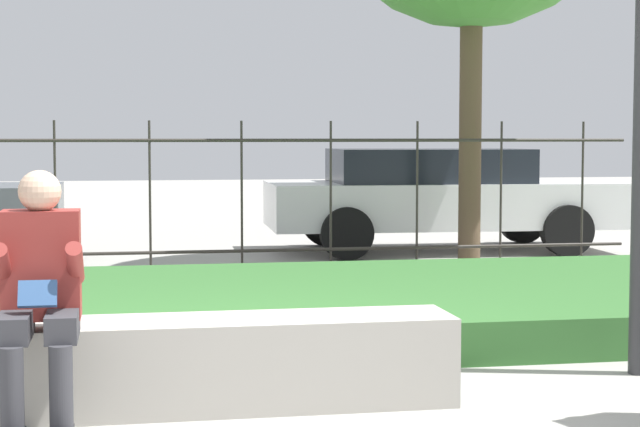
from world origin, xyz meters
The scene contains 6 objects.
ground_plane centered at (0.00, 0.00, 0.00)m, with size 60.00×60.00×0.00m, color #9E9B93.
stone_bench centered at (-0.26, 0.00, 0.21)m, with size 2.63×0.51×0.48m.
person_seated_reader centered at (-1.10, -0.29, 0.70)m, with size 0.42×0.73×1.28m.
grass_berm centered at (0.00, 2.39, 0.14)m, with size 10.89×3.39×0.28m.
iron_fence centered at (0.00, 4.80, 0.84)m, with size 8.89×0.03×1.60m.
car_parked_right centered at (3.20, 7.33, 0.70)m, with size 4.41×1.97×1.29m.
Camera 1 is at (-0.69, -5.61, 1.44)m, focal length 60.00 mm.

